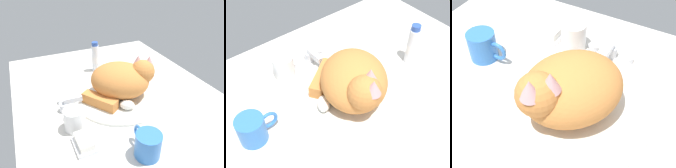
# 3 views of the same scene
# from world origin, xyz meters

# --- Properties ---
(ground_plane) EXTENTS (1.10, 0.83, 0.03)m
(ground_plane) POSITION_xyz_m (0.00, 0.00, -0.01)
(ground_plane) COLOR silver
(sink_basin) EXTENTS (0.37, 0.37, 0.01)m
(sink_basin) POSITION_xyz_m (0.00, 0.00, 0.01)
(sink_basin) COLOR silver
(sink_basin) RESTS_ON ground_plane
(faucet) EXTENTS (0.14, 0.09, 0.05)m
(faucet) POSITION_xyz_m (0.00, 0.22, 0.02)
(faucet) COLOR silver
(faucet) RESTS_ON ground_plane
(cat) EXTENTS (0.29, 0.31, 0.17)m
(cat) POSITION_xyz_m (-0.01, -0.01, 0.08)
(cat) COLOR #D17F3D
(cat) RESTS_ON sink_basin
(coffee_mug) EXTENTS (0.12, 0.08, 0.08)m
(coffee_mug) POSITION_xyz_m (-0.30, 0.06, 0.04)
(coffee_mug) COLOR #3372C6
(coffee_mug) RESTS_ON ground_plane
(rinse_cup) EXTENTS (0.07, 0.07, 0.08)m
(rinse_cup) POSITION_xyz_m (-0.11, 0.22, 0.04)
(rinse_cup) COLOR white
(rinse_cup) RESTS_ON ground_plane
(soap_dish) EXTENTS (0.09, 0.06, 0.01)m
(soap_dish) POSITION_xyz_m (-0.20, 0.21, 0.01)
(soap_dish) COLOR white
(soap_dish) RESTS_ON ground_plane
(soap_bar) EXTENTS (0.08, 0.05, 0.02)m
(soap_bar) POSITION_xyz_m (-0.20, 0.21, 0.02)
(soap_bar) COLOR white
(soap_bar) RESTS_ON soap_dish
(toothpaste_bottle) EXTENTS (0.04, 0.04, 0.15)m
(toothpaste_bottle) POSITION_xyz_m (0.26, 0.01, 0.07)
(toothpaste_bottle) COLOR white
(toothpaste_bottle) RESTS_ON ground_plane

